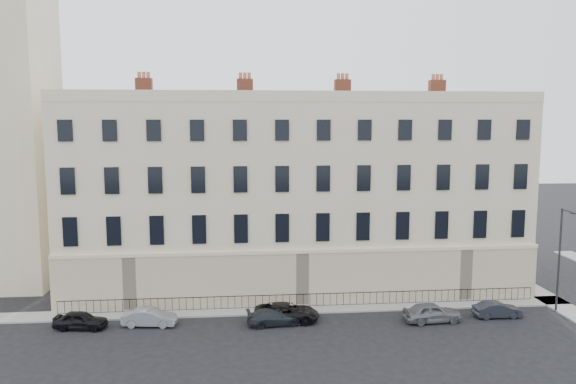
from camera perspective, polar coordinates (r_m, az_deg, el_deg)
name	(u,v)px	position (r m, az deg, el deg)	size (l,w,h in m)	color
ground	(405,332)	(38.39, 11.77, -13.78)	(160.00, 160.00, 0.00)	black
terrace	(294,195)	(46.79, 0.65, -0.30)	(36.22, 12.22, 17.00)	beige
pavement_terrace	(249,310)	(41.48, -3.99, -11.91)	(48.00, 2.00, 0.12)	gray
pavement_east_return	(531,289)	(50.34, 23.46, -9.02)	(2.00, 24.00, 0.12)	gray
railings	(303,300)	(41.98, 1.56, -10.95)	(35.00, 0.04, 0.96)	black
car_a	(80,320)	(40.41, -20.33, -12.11)	(1.40, 3.47, 1.18)	black
car_b	(150,317)	(39.63, -13.89, -12.25)	(1.25, 3.58, 1.18)	gray
car_c	(274,317)	(38.72, -1.40, -12.58)	(1.51, 3.72, 1.08)	#1F2429
car_d	(287,312)	(39.33, -0.13, -12.13)	(2.06, 4.48, 1.24)	black
car_e	(432,312)	(40.41, 14.42, -11.75)	(1.58, 3.93, 1.34)	slate
car_f	(497,310)	(42.67, 20.49, -11.14)	(1.15, 3.31, 1.09)	#21242C
streetlamp	(560,255)	(44.47, 25.92, -5.78)	(0.22, 1.64, 7.58)	#2D2C31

